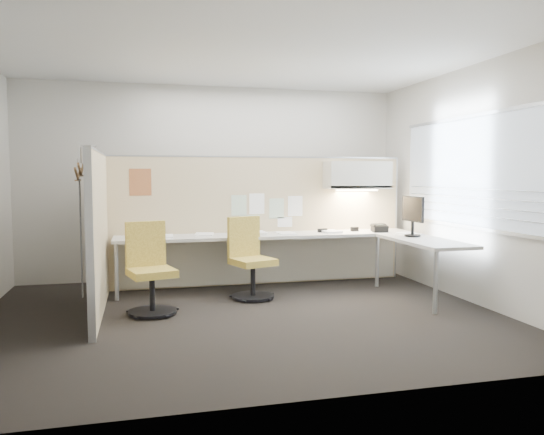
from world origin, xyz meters
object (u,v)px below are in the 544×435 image
object	(u,v)px
chair_left	(150,272)
desk	(296,244)
phone	(379,228)
monitor	(413,213)
chair_right	(250,261)

from	to	relation	value
chair_left	desk	bearing A→B (deg)	7.68
desk	chair_left	xyz separation A→B (m)	(-1.90, -0.79, -0.14)
chair_left	phone	xyz separation A→B (m)	(3.10, 0.81, 0.32)
chair_left	monitor	xyz separation A→B (m)	(3.27, 0.20, 0.57)
chair_right	monitor	size ratio (longest dim) A/B	1.92
desk	phone	size ratio (longest dim) A/B	17.32
phone	monitor	bearing A→B (deg)	-66.89
chair_left	chair_right	size ratio (longest dim) A/B	1.00
chair_left	monitor	bearing A→B (deg)	-11.51
desk	monitor	distance (m)	1.55
desk	monitor	world-z (taller)	monitor
chair_right	chair_left	bearing A→B (deg)	-178.35
monitor	phone	distance (m)	0.68
monitor	phone	world-z (taller)	monitor
chair_left	chair_right	bearing A→B (deg)	5.88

